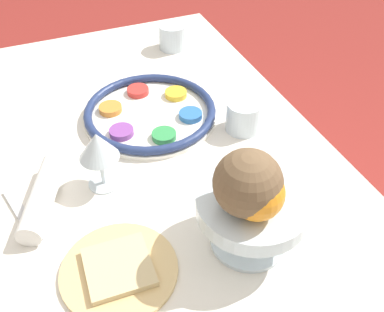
{
  "coord_description": "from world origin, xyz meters",
  "views": [
    {
      "loc": [
        0.59,
        -0.17,
        1.42
      ],
      "look_at": [
        -0.04,
        0.09,
        0.81
      ],
      "focal_mm": 42.0,
      "sensor_mm": 36.0,
      "label": 1
    }
  ],
  "objects": [
    {
      "name": "coconut",
      "position": [
        0.18,
        0.09,
        0.94
      ],
      "size": [
        0.11,
        0.11,
        0.11
      ],
      "color": "brown",
      "rests_on": "fruit_stand"
    },
    {
      "name": "cup_far",
      "position": [
        -0.55,
        0.24,
        0.81
      ],
      "size": [
        0.08,
        0.08,
        0.07
      ],
      "color": "silver",
      "rests_on": "dining_table"
    },
    {
      "name": "bread_plate",
      "position": [
        0.14,
        -0.12,
        0.78
      ],
      "size": [
        0.2,
        0.2,
        0.02
      ],
      "color": "tan",
      "rests_on": "dining_table"
    },
    {
      "name": "napkin_roll",
      "position": [
        -0.06,
        -0.21,
        0.79
      ],
      "size": [
        0.2,
        0.12,
        0.05
      ],
      "color": "white",
      "rests_on": "dining_table"
    },
    {
      "name": "spoon",
      "position": [
        -0.05,
        -0.25,
        0.77
      ],
      "size": [
        0.16,
        0.06,
        0.01
      ],
      "color": "silver",
      "rests_on": "dining_table"
    },
    {
      "name": "wine_glass",
      "position": [
        -0.07,
        -0.09,
        0.87
      ],
      "size": [
        0.08,
        0.08,
        0.13
      ],
      "color": "silver",
      "rests_on": "dining_table"
    },
    {
      "name": "fruit_stand",
      "position": [
        0.17,
        0.11,
        0.85
      ],
      "size": [
        0.19,
        0.19,
        0.11
      ],
      "color": "silver",
      "rests_on": "dining_table"
    },
    {
      "name": "seder_plate",
      "position": [
        -0.25,
        0.07,
        0.79
      ],
      "size": [
        0.31,
        0.31,
        0.03
      ],
      "color": "white",
      "rests_on": "dining_table"
    },
    {
      "name": "orange_fruit",
      "position": [
        0.19,
        0.1,
        0.93
      ],
      "size": [
        0.09,
        0.09,
        0.09
      ],
      "color": "orange",
      "rests_on": "fruit_stand"
    },
    {
      "name": "dining_table",
      "position": [
        0.0,
        0.0,
        0.39
      ],
      "size": [
        1.49,
        0.82,
        0.77
      ],
      "color": "silver",
      "rests_on": "ground_plane"
    },
    {
      "name": "cup_mid",
      "position": [
        -0.13,
        0.25,
        0.81
      ],
      "size": [
        0.08,
        0.08,
        0.07
      ],
      "color": "silver",
      "rests_on": "dining_table"
    }
  ]
}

